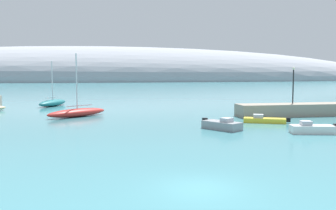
% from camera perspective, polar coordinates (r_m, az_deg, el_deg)
% --- Properties ---
extents(water, '(600.00, 600.00, 0.00)m').
position_cam_1_polar(water, '(18.52, 4.84, -12.43)').
color(water, teal).
rests_on(water, ground).
extents(breakwater_rocks, '(23.51, 3.76, 1.53)m').
position_cam_1_polar(breakwater_rocks, '(52.42, 22.67, -0.57)').
color(breakwater_rocks, gray).
rests_on(breakwater_rocks, ground).
extents(distant_ridge, '(386.19, 85.36, 41.67)m').
position_cam_1_polar(distant_ridge, '(236.35, -10.70, 3.63)').
color(distant_ridge, '#999EA8').
rests_on(distant_ridge, ground).
extents(sailboat_red_near_shore, '(7.66, 6.83, 7.78)m').
position_cam_1_polar(sailboat_red_near_shore, '(48.02, -13.55, -1.08)').
color(sailboat_red_near_shore, red).
rests_on(sailboat_red_near_shore, water).
extents(sailboat_teal_mid_mooring, '(4.68, 7.37, 7.24)m').
position_cam_1_polar(sailboat_teal_mid_mooring, '(63.74, -17.02, 0.34)').
color(sailboat_teal_mid_mooring, '#1E6B70').
rests_on(sailboat_teal_mid_mooring, water).
extents(motorboat_white_foreground, '(4.35, 2.20, 1.14)m').
position_cam_1_polar(motorboat_white_foreground, '(36.50, 20.95, -3.38)').
color(motorboat_white_foreground, white).
rests_on(motorboat_white_foreground, water).
extents(motorboat_yellow_alongside_breakwater, '(4.88, 3.05, 0.91)m').
position_cam_1_polar(motorboat_yellow_alongside_breakwater, '(42.49, 14.35, -2.20)').
color(motorboat_yellow_alongside_breakwater, yellow).
rests_on(motorboat_yellow_alongside_breakwater, water).
extents(motorboat_grey_outer, '(3.52, 4.08, 1.18)m').
position_cam_1_polar(motorboat_grey_outer, '(36.74, 8.13, -3.01)').
color(motorboat_grey_outer, gray).
rests_on(motorboat_grey_outer, water).
extents(harbor_lamp_post, '(0.36, 0.36, 4.61)m').
position_cam_1_polar(harbor_lamp_post, '(50.45, 18.40, 3.44)').
color(harbor_lamp_post, black).
rests_on(harbor_lamp_post, breakwater_rocks).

